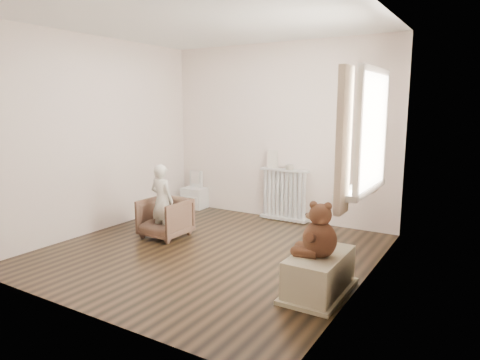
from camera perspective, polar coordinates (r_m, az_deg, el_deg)
The scene contains 19 objects.
floor at distance 5.14m, azimuth -4.09°, elevation -9.42°, with size 3.60×3.60×0.01m, color black.
ceiling at distance 4.93m, azimuth -4.49°, elevation 20.41°, with size 3.60×3.60×0.01m, color white.
back_wall at distance 6.41m, azimuth 5.14°, elevation 6.32°, with size 3.60×0.02×2.60m, color white.
front_wall at distance 3.56m, azimuth -21.33°, elevation 2.76°, with size 3.60×0.02×2.60m, color white.
left_wall at distance 6.09m, azimuth -18.29°, elevation 5.67°, with size 0.02×3.60×2.60m, color white.
right_wall at distance 4.10m, azimuth 16.75°, elevation 3.88°, with size 0.02×3.60×2.60m, color white.
window at distance 4.38m, azimuth 17.34°, elevation 6.19°, with size 0.03×0.90×1.10m, color white.
window_sill at distance 4.48m, azimuth 15.84°, elevation -1.15°, with size 0.22×1.10×0.06m, color silver.
curtain_left at distance 3.87m, azimuth 13.65°, elevation 5.03°, with size 0.06×0.26×1.30m, color beige.
curtain_right at distance 4.97m, azimuth 17.68°, elevation 5.88°, with size 0.06×0.26×1.30m, color beige.
radiator at distance 6.36m, azimuth 5.90°, elevation -2.01°, with size 0.74×0.14×0.78m, color silver.
paper_doll at distance 6.35m, azimuth 4.38°, elevation 2.82°, with size 0.16×0.01×0.27m, color beige.
tin_a at distance 6.25m, azimuth 6.62°, elevation 1.71°, with size 0.11×0.11×0.07m, color #A59E8C.
toy_vanity at distance 7.19m, azimuth -6.11°, elevation -1.54°, with size 0.39×0.28×0.62m, color silver.
armchair at distance 5.66m, azimuth -9.95°, elevation -5.01°, with size 0.55×0.56×0.51m, color brown.
child at distance 5.56m, azimuth -10.36°, elevation -2.76°, with size 0.35×0.23×0.95m, color silver.
toy_bench at distance 4.06m, azimuth 10.53°, elevation -11.98°, with size 0.42×0.80×0.38m, color #C4BB95.
teddy_bear at distance 3.84m, azimuth 10.63°, elevation -5.84°, with size 0.40×0.31×0.49m, color #3B2114, non-canonical shape.
plush_cat at distance 4.84m, azimuth 17.08°, elevation 1.16°, with size 0.17×0.27×0.23m, color #69655B, non-canonical shape.
Camera 1 is at (2.81, -3.95, 1.71)m, focal length 32.00 mm.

